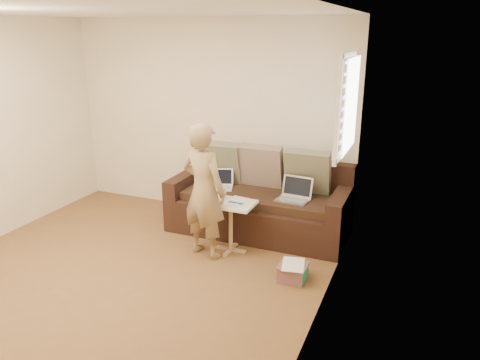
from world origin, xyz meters
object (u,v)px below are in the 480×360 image
at_px(laptop_silver, 292,201).
at_px(person, 204,191).
at_px(sofa, 259,199).
at_px(striped_box, 293,272).
at_px(laptop_white, 219,189).
at_px(side_table, 231,227).
at_px(drinking_glass, 223,193).

relative_size(laptop_silver, person, 0.24).
xyz_separation_m(sofa, striped_box, (0.74, -1.00, -0.34)).
bearing_deg(laptop_white, person, -96.61).
relative_size(sofa, laptop_white, 6.82).
height_order(side_table, striped_box, side_table).
xyz_separation_m(laptop_silver, side_table, (-0.58, -0.50, -0.22)).
relative_size(person, side_table, 2.57).
distance_m(sofa, side_table, 0.65).
height_order(laptop_white, person, person).
bearing_deg(person, side_table, -126.14).
bearing_deg(sofa, laptop_white, -173.27).
bearing_deg(laptop_silver, drinking_glass, -145.68).
distance_m(side_table, drinking_glass, 0.40).
relative_size(laptop_white, side_table, 0.54).
relative_size(sofa, person, 1.44).
height_order(person, striped_box, person).
bearing_deg(person, laptop_white, -64.13).
height_order(sofa, striped_box, sofa).
xyz_separation_m(sofa, drinking_glass, (-0.25, -0.53, 0.23)).
xyz_separation_m(laptop_white, person, (0.17, -0.77, 0.24)).
xyz_separation_m(side_table, drinking_glass, (-0.14, 0.10, 0.36)).
bearing_deg(sofa, drinking_glass, -115.23).
distance_m(laptop_silver, striped_box, 1.01).
relative_size(sofa, drinking_glass, 18.33).
bearing_deg(laptop_silver, sofa, 169.54).
bearing_deg(laptop_white, side_table, -74.07).
xyz_separation_m(sofa, side_table, (-0.11, -0.63, -0.13)).
bearing_deg(sofa, side_table, -99.92).
distance_m(laptop_silver, side_table, 0.79).
height_order(sofa, side_table, sofa).
relative_size(person, drinking_glass, 12.72).
relative_size(laptop_silver, laptop_white, 1.15).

